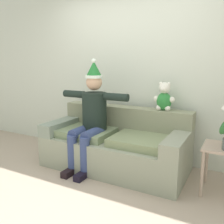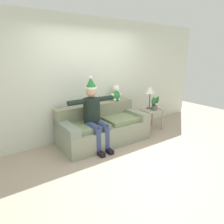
% 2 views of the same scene
% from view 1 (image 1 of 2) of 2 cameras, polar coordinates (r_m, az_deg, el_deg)
% --- Properties ---
extents(ground_plane, '(10.00, 10.00, 0.00)m').
position_cam_1_polar(ground_plane, '(2.80, -9.14, -19.77)').
color(ground_plane, tan).
extents(back_wall, '(7.00, 0.10, 2.70)m').
position_cam_1_polar(back_wall, '(3.74, 4.89, 9.93)').
color(back_wall, silver).
rests_on(back_wall, ground_plane).
extents(couch, '(1.95, 0.91, 0.82)m').
position_cam_1_polar(couch, '(3.45, 1.03, -7.59)').
color(couch, gray).
rests_on(couch, ground_plane).
extents(person_seated, '(1.02, 0.77, 1.50)m').
position_cam_1_polar(person_seated, '(3.35, -4.95, -0.54)').
color(person_seated, black).
rests_on(person_seated, ground_plane).
extents(teddy_bear, '(0.29, 0.17, 0.38)m').
position_cam_1_polar(teddy_bear, '(3.34, 12.06, 3.29)').
color(teddy_bear, '#2D8238').
rests_on(teddy_bear, couch).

